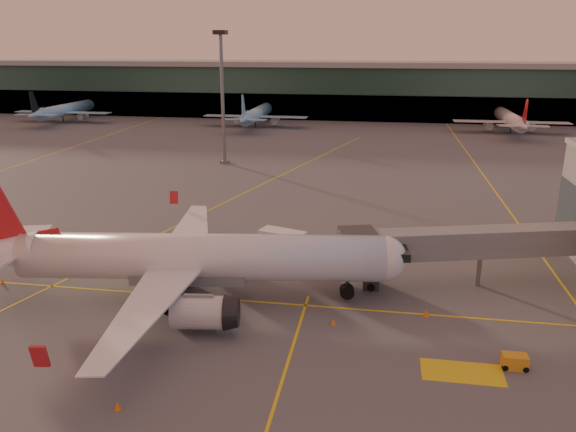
# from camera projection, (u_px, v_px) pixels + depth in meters

# --- Properties ---
(ground) EXTENTS (600.00, 600.00, 0.00)m
(ground) POSITION_uv_depth(u_px,v_px,m) (240.00, 327.00, 48.28)
(ground) COLOR #4C4F54
(ground) RESTS_ON ground
(taxi_markings) EXTENTS (100.12, 173.00, 0.01)m
(taxi_markings) POSITION_uv_depth(u_px,v_px,m) (264.00, 193.00, 91.34)
(taxi_markings) COLOR yellow
(taxi_markings) RESTS_ON ground
(terminal) EXTENTS (400.00, 20.00, 17.60)m
(terminal) POSITION_uv_depth(u_px,v_px,m) (349.00, 90.00, 179.18)
(terminal) COLOR #19382D
(terminal) RESTS_ON ground
(mast_west_near) EXTENTS (2.40, 2.40, 25.60)m
(mast_west_near) POSITION_uv_depth(u_px,v_px,m) (222.00, 88.00, 109.20)
(mast_west_near) COLOR slate
(mast_west_near) RESTS_ON ground
(distant_aircraft_row) EXTENTS (290.00, 34.00, 13.00)m
(distant_aircraft_row) POSITION_uv_depth(u_px,v_px,m) (270.00, 126.00, 162.73)
(distant_aircraft_row) COLOR #84BCDE
(distant_aircraft_row) RESTS_ON ground
(main_airplane) EXTENTS (41.79, 37.82, 12.63)m
(main_airplane) POSITION_uv_depth(u_px,v_px,m) (187.00, 259.00, 52.36)
(main_airplane) COLOR white
(main_airplane) RESTS_ON ground
(jet_bridge) EXTENTS (28.90, 10.84, 6.13)m
(jet_bridge) POSITION_uv_depth(u_px,v_px,m) (496.00, 244.00, 55.52)
(jet_bridge) COLOR slate
(jet_bridge) RESTS_ON ground
(catering_truck) EXTENTS (5.43, 3.66, 3.88)m
(catering_truck) POSITION_uv_depth(u_px,v_px,m) (283.00, 246.00, 61.19)
(catering_truck) COLOR #9D3D16
(catering_truck) RESTS_ON ground
(gpu_cart) EXTENTS (1.94, 1.16, 1.11)m
(gpu_cart) POSITION_uv_depth(u_px,v_px,m) (515.00, 362.00, 42.02)
(gpu_cart) COLOR orange
(gpu_cart) RESTS_ON ground
(cone_nose) EXTENTS (0.50, 0.50, 0.64)m
(cone_nose) POSITION_uv_depth(u_px,v_px,m) (426.00, 313.00, 50.11)
(cone_nose) COLOR orange
(cone_nose) RESTS_ON ground
(cone_tail) EXTENTS (0.43, 0.43, 0.54)m
(cone_tail) POSITION_uv_depth(u_px,v_px,m) (2.00, 281.00, 56.86)
(cone_tail) COLOR orange
(cone_tail) RESTS_ON ground
(cone_wing_right) EXTENTS (0.46, 0.46, 0.58)m
(cone_wing_right) POSITION_uv_depth(u_px,v_px,m) (118.00, 406.00, 37.36)
(cone_wing_right) COLOR orange
(cone_wing_right) RESTS_ON ground
(cone_wing_left) EXTENTS (0.43, 0.43, 0.55)m
(cone_wing_left) POSITION_uv_depth(u_px,v_px,m) (243.00, 236.00, 69.94)
(cone_wing_left) COLOR orange
(cone_wing_left) RESTS_ON ground
(cone_fwd) EXTENTS (0.43, 0.43, 0.55)m
(cone_fwd) POSITION_uv_depth(u_px,v_px,m) (333.00, 322.00, 48.56)
(cone_fwd) COLOR orange
(cone_fwd) RESTS_ON ground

